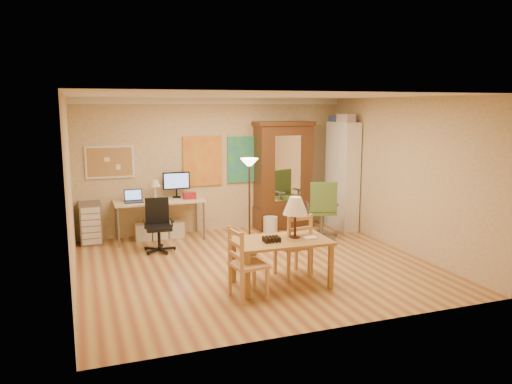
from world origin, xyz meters
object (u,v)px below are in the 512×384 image
object	(u,v)px
dining_table	(287,230)
armoire	(283,182)
computer_desk	(161,215)
bookshelf	(342,176)
office_chair_black	(159,237)
office_chair_green	(322,223)

from	to	relation	value
dining_table	armoire	world-z (taller)	armoire
dining_table	armoire	size ratio (longest dim) A/B	0.61
computer_desk	bookshelf	world-z (taller)	bookshelf
office_chair_black	bookshelf	distance (m)	4.01
office_chair_black	office_chair_green	distance (m)	3.13
office_chair_green	office_chair_black	bearing A→B (deg)	176.81
office_chair_green	bookshelf	distance (m)	1.27
dining_table	office_chair_black	distance (m)	2.78
office_chair_green	dining_table	bearing A→B (deg)	-128.03
office_chair_black	bookshelf	world-z (taller)	bookshelf
computer_desk	office_chair_green	world-z (taller)	computer_desk
office_chair_black	armoire	bearing A→B (deg)	18.27
armoire	computer_desk	bearing A→B (deg)	-178.22
computer_desk	bookshelf	size ratio (longest dim) A/B	0.76
computer_desk	office_chair_green	size ratio (longest dim) A/B	1.49
dining_table	bookshelf	world-z (taller)	bookshelf
computer_desk	armoire	xyz separation A→B (m)	(2.58, 0.08, 0.50)
office_chair_black	office_chair_green	bearing A→B (deg)	-3.19
computer_desk	armoire	size ratio (longest dim) A/B	0.76
armoire	bookshelf	world-z (taller)	armoire
dining_table	office_chair_green	size ratio (longest dim) A/B	1.21
computer_desk	office_chair_black	bearing A→B (deg)	-101.94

